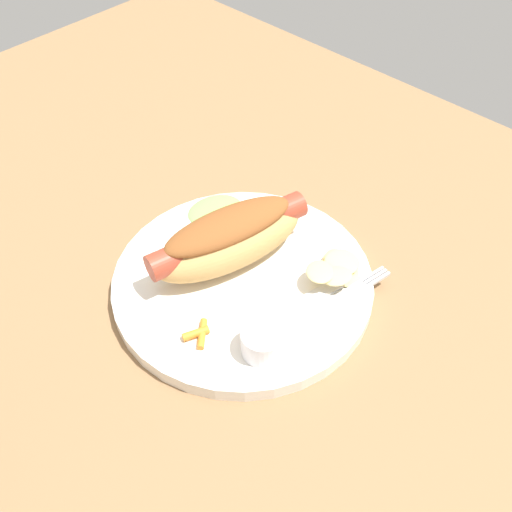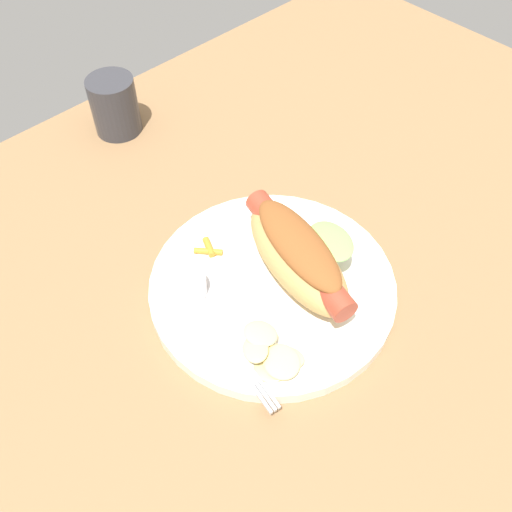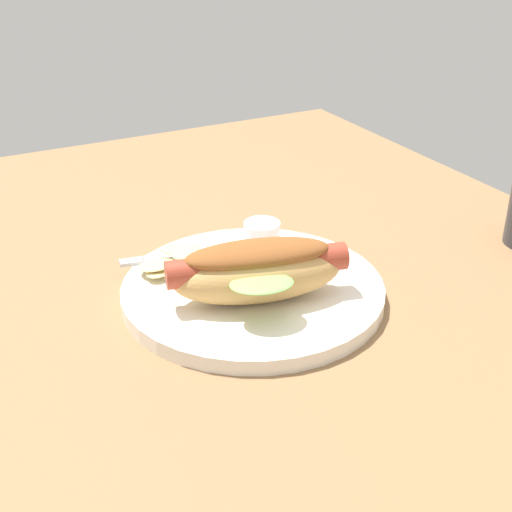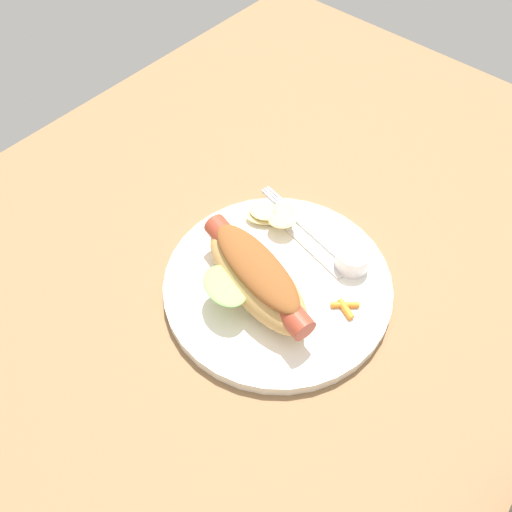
{
  "view_description": "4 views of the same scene",
  "coord_description": "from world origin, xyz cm",
  "views": [
    {
      "loc": [
        32.65,
        -29.81,
        48.41
      ],
      "look_at": [
        4.45,
        -0.03,
        4.95
      ],
      "focal_mm": 42.42,
      "sensor_mm": 36.0,
      "label": 1
    },
    {
      "loc": [
        30.51,
        24.99,
        52.03
      ],
      "look_at": [
        4.92,
        -1.88,
        6.57
      ],
      "focal_mm": 40.46,
      "sensor_mm": 36.0,
      "label": 2
    },
    {
      "loc": [
        -52.7,
        28.16,
        37.62
      ],
      "look_at": [
        3.31,
        -1.23,
        4.77
      ],
      "focal_mm": 49.81,
      "sensor_mm": 36.0,
      "label": 3
    },
    {
      "loc": [
        -25.7,
        -22.99,
        54.64
      ],
      "look_at": [
        1.76,
        1.09,
        6.45
      ],
      "focal_mm": 38.41,
      "sensor_mm": 36.0,
      "label": 4
    }
  ],
  "objects": [
    {
      "name": "hot_dog",
      "position": [
        0.55,
        -0.17,
        4.9
      ],
      "size": [
        11.69,
        17.91,
        6.13
      ],
      "rotation": [
        0.0,
        0.0,
        1.32
      ],
      "color": "tan",
      "rests_on": "plate"
    },
    {
      "name": "carrot_garnish",
      "position": [
        5.53,
        -9.02,
        1.97
      ],
      "size": [
        2.65,
        3.2,
        0.8
      ],
      "color": "orange",
      "rests_on": "plate"
    },
    {
      "name": "ground_plane",
      "position": [
        0.0,
        0.0,
        -0.9
      ],
      "size": [
        120.0,
        90.0,
        1.8
      ],
      "primitive_type": "cube",
      "color": "olive"
    },
    {
      "name": "fork",
      "position": [
        12.23,
        1.78,
        1.8
      ],
      "size": [
        3.9,
        15.81,
        0.4
      ],
      "rotation": [
        0.0,
        0.0,
        1.4
      ],
      "color": "silver",
      "rests_on": "plate"
    },
    {
      "name": "knife",
      "position": [
        10.24,
        0.84,
        1.78
      ],
      "size": [
        4.11,
        14.47,
        0.36
      ],
      "primitive_type": "cube",
      "rotation": [
        0.0,
        0.0,
        1.38
      ],
      "color": "silver",
      "rests_on": "plate"
    },
    {
      "name": "plate",
      "position": [
        3.37,
        -0.89,
        0.8
      ],
      "size": [
        26.93,
        26.93,
        1.6
      ],
      "primitive_type": "cylinder",
      "color": "white",
      "rests_on": "ground_plane"
    },
    {
      "name": "drinking_cup",
      "position": [
        -0.83,
        -36.03,
        4.0
      ],
      "size": [
        6.43,
        6.43,
        8.0
      ],
      "primitive_type": "cylinder",
      "color": "#333338",
      "rests_on": "ground_plane"
    },
    {
      "name": "sauce_ramekin",
      "position": [
        11.0,
        -6.03,
        2.94
      ],
      "size": [
        4.12,
        4.12,
        2.69
      ],
      "primitive_type": "cylinder",
      "color": "white",
      "rests_on": "plate"
    },
    {
      "name": "chips_pile",
      "position": [
        10.15,
        5.88,
        2.64
      ],
      "size": [
        6.03,
        7.76,
        2.45
      ],
      "color": "#D9C47C",
      "rests_on": "plate"
    }
  ]
}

